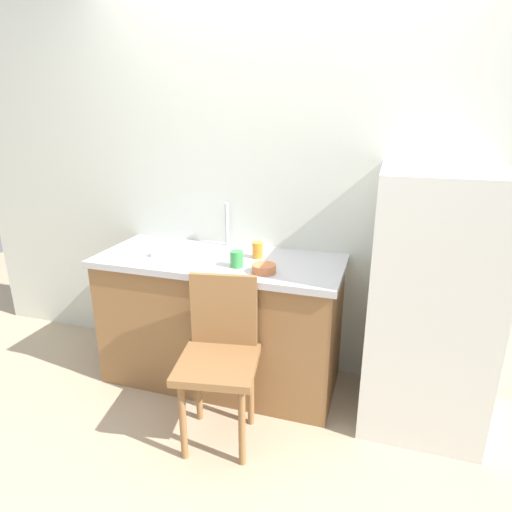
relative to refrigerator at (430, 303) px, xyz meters
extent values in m
plane|color=tan|center=(-0.89, -0.64, -0.71)|extent=(8.00, 8.00, 0.00)
cube|color=silver|center=(-0.89, 0.36, 0.55)|extent=(4.80, 0.10, 2.53)
cube|color=olive|center=(-1.22, 0.01, -0.31)|extent=(1.47, 0.60, 0.81)
cube|color=#B7B7BC|center=(-1.22, 0.01, 0.11)|extent=(1.51, 0.64, 0.04)
cylinder|color=#B7B7BC|center=(-1.27, 0.26, 0.28)|extent=(0.02, 0.02, 0.29)
cube|color=silver|center=(0.00, 0.00, 0.00)|extent=(0.63, 0.63, 1.43)
cylinder|color=olive|center=(-1.14, -0.71, -0.49)|extent=(0.04, 0.04, 0.45)
cylinder|color=olive|center=(-0.85, -0.66, -0.49)|extent=(0.04, 0.04, 0.45)
cylinder|color=olive|center=(-1.19, -0.42, -0.49)|extent=(0.04, 0.04, 0.45)
cylinder|color=olive|center=(-0.90, -0.37, -0.49)|extent=(0.04, 0.04, 0.45)
cube|color=olive|center=(-1.02, -0.54, -0.24)|extent=(0.46, 0.46, 0.04)
cube|color=olive|center=(-1.05, -0.36, -0.02)|extent=(0.36, 0.09, 0.40)
cube|color=white|center=(-1.48, -0.02, 0.16)|extent=(0.28, 0.20, 0.05)
cylinder|color=#C67042|center=(-0.89, -0.15, 0.16)|extent=(0.13, 0.13, 0.05)
cylinder|color=green|center=(-1.06, -0.11, 0.18)|extent=(0.08, 0.08, 0.09)
cylinder|color=orange|center=(-1.00, 0.08, 0.18)|extent=(0.07, 0.07, 0.10)
camera|label=1|loc=(-0.26, -2.29, 0.98)|focal=30.17mm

